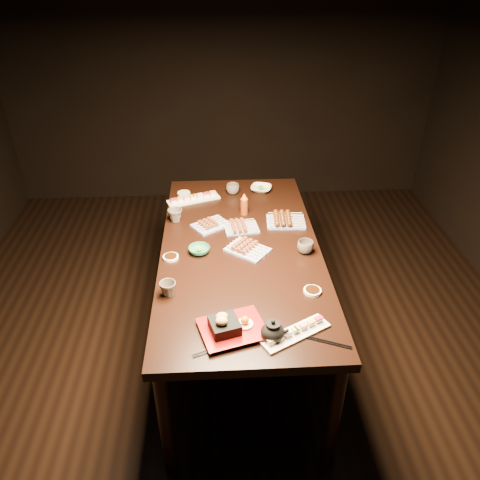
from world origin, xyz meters
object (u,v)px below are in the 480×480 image
teacup_near_left (168,289)px  teapot (273,330)px  dining_table (240,299)px  yakitori_plate_right (248,247)px  sushi_platter_near (296,331)px  yakitori_plate_center (241,225)px  tempura_tray (233,323)px  teacup_far_left (175,215)px  teacup_mid_right (305,247)px  edamame_bowl_green (199,250)px  edamame_bowl_cream (261,189)px  sushi_platter_far (193,198)px  yakitori_plate_left (211,222)px  condiment_bottle (244,204)px  teacup_far_right (233,189)px

teacup_near_left → teapot: teapot is taller
dining_table → yakitori_plate_right: bearing=-45.4°
dining_table → sushi_platter_near: sushi_platter_near is taller
yakitori_plate_center → dining_table: bearing=-101.9°
tempura_tray → teacup_far_left: bearing=91.2°
teacup_mid_right → edamame_bowl_green: bearing=177.3°
dining_table → teacup_near_left: 0.69m
tempura_tray → yakitori_plate_center: bearing=67.9°
sushi_platter_near → edamame_bowl_cream: bearing=61.9°
sushi_platter_far → edamame_bowl_cream: size_ratio=2.48×
yakitori_plate_left → yakitori_plate_right: bearing=-88.3°
edamame_bowl_green → teacup_mid_right: teacup_mid_right is taller
yakitori_plate_center → tempura_tray: 0.89m
yakitori_plate_right → teacup_mid_right: (0.32, -0.03, 0.01)m
edamame_bowl_green → teacup_far_left: size_ratio=1.33×
sushi_platter_near → condiment_bottle: size_ratio=2.30×
yakitori_plate_right → condiment_bottle: size_ratio=1.54×
teacup_mid_right → condiment_bottle: size_ratio=0.63×
sushi_platter_near → yakitori_plate_center: size_ratio=1.65×
dining_table → yakitori_plate_center: 0.45m
yakitori_plate_right → edamame_bowl_green: bearing=-140.9°
sushi_platter_far → teacup_far_left: 0.29m
teapot → sushi_platter_near: bearing=19.3°
tempura_tray → edamame_bowl_cream: bearing=63.2°
tempura_tray → condiment_bottle: size_ratio=1.97×
yakitori_plate_center → edamame_bowl_green: yakitori_plate_center is taller
sushi_platter_near → edamame_bowl_cream: 1.42m
edamame_bowl_green → edamame_bowl_cream: edamame_bowl_green is taller
yakitori_plate_left → teacup_near_left: teacup_near_left is taller
sushi_platter_near → sushi_platter_far: 1.39m
sushi_platter_far → yakitori_plate_center: size_ratio=1.75×
teacup_far_right → teapot: bearing=-85.4°
sushi_platter_near → teacup_near_left: bearing=123.1°
edamame_bowl_cream → teacup_near_left: teacup_near_left is taller
yakitori_plate_left → teacup_far_left: bearing=127.0°
teacup_near_left → dining_table: bearing=46.7°
yakitori_plate_right → teacup_far_left: teacup_far_left is taller
edamame_bowl_green → teacup_mid_right: size_ratio=1.31×
teapot → yakitori_plate_right: bearing=103.7°
teapot → teacup_near_left: bearing=154.1°
yakitori_plate_center → yakitori_plate_right: yakitori_plate_right is taller
yakitori_plate_right → tempura_tray: 0.65m
sushi_platter_near → yakitori_plate_right: (-0.17, 0.68, 0.01)m
tempura_tray → teapot: bearing=-33.8°
yakitori_plate_center → teacup_far_left: teacup_far_left is taller
yakitori_plate_left → edamame_bowl_cream: yakitori_plate_left is taller
dining_table → yakitori_plate_center: (0.02, 0.21, 0.40)m
teacup_mid_right → teapot: (-0.26, -0.66, 0.02)m
dining_table → teacup_far_left: bearing=137.9°
sushi_platter_far → yakitori_plate_right: size_ratio=1.57×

